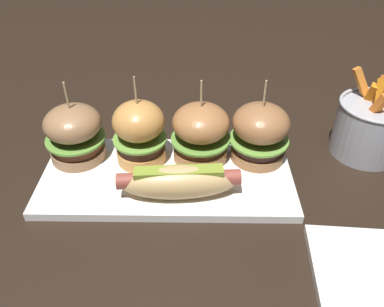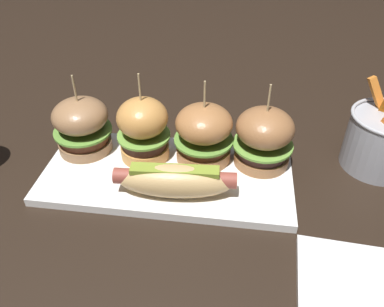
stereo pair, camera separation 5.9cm
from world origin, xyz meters
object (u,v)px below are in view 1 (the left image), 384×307
at_px(hot_dog, 179,181).
at_px(slider_center_right, 201,133).
at_px(platter_main, 167,176).
at_px(slider_far_right, 260,132).
at_px(fries_bucket, 370,127).
at_px(slider_far_left, 74,133).
at_px(slider_center_left, 139,132).

height_order(hot_dog, slider_center_right, slider_center_right).
bearing_deg(platter_main, slider_center_right, 38.59).
distance_m(slider_far_right, fries_bucket, 0.20).
xyz_separation_m(slider_far_left, slider_center_left, (0.11, -0.01, 0.01)).
bearing_deg(slider_far_left, platter_main, -15.44).
relative_size(platter_main, fries_bucket, 2.79).
xyz_separation_m(slider_far_left, slider_far_right, (0.30, 0.00, 0.00)).
distance_m(hot_dog, slider_center_right, 0.10).
bearing_deg(slider_center_left, slider_far_right, 2.54).
bearing_deg(fries_bucket, hot_dog, -157.66).
xyz_separation_m(slider_center_left, slider_center_right, (0.10, 0.01, -0.00)).
distance_m(hot_dog, slider_far_left, 0.20).
relative_size(hot_dog, slider_center_right, 1.28).
relative_size(slider_far_left, fries_bucket, 0.97).
distance_m(platter_main, slider_far_left, 0.17).
xyz_separation_m(hot_dog, slider_far_right, (0.13, 0.10, 0.02)).
bearing_deg(slider_far_right, hot_dog, -143.35).
distance_m(platter_main, fries_bucket, 0.36).
xyz_separation_m(hot_dog, slider_center_right, (0.03, 0.09, 0.02)).
relative_size(slider_center_left, fries_bucket, 1.06).
bearing_deg(hot_dog, platter_main, 113.14).
distance_m(slider_center_right, slider_far_right, 0.10).
bearing_deg(slider_far_right, slider_center_left, -177.46).
distance_m(platter_main, slider_far_right, 0.17).
relative_size(slider_center_left, slider_far_right, 1.06).
height_order(platter_main, slider_center_left, slider_center_left).
distance_m(platter_main, slider_center_right, 0.09).
distance_m(slider_far_left, fries_bucket, 0.50).
relative_size(slider_center_left, slider_center_right, 1.06).
height_order(hot_dog, slider_center_left, slider_center_left).
relative_size(slider_center_right, slider_far_right, 1.00).
bearing_deg(slider_center_left, hot_dog, -52.56).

